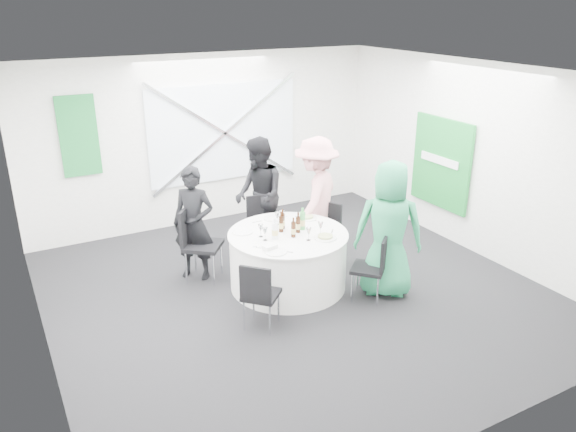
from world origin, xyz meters
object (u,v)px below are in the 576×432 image
chair_front_left (259,292)px  clear_water_bottle (275,231)px  banquet_table (288,260)px  chair_back_right (327,227)px  chair_front_right (375,263)px  chair_back (262,221)px  chair_back_left (196,238)px  person_woman_pink (316,197)px  person_man_back_left (194,224)px  green_water_bottle (302,221)px  person_man_back (259,195)px  person_woman_green (389,230)px

chair_front_left → clear_water_bottle: (0.58, 0.71, 0.37)m
banquet_table → chair_front_left: (-0.80, -0.77, 0.11)m
chair_back_right → chair_front_right: bearing=-33.9°
chair_back → chair_front_right: (0.62, -1.92, -0.01)m
chair_front_right → banquet_table: bearing=-90.0°
chair_back_left → chair_back_right: size_ratio=1.21×
chair_front_right → person_woman_pink: size_ratio=0.49×
chair_back_left → person_man_back_left: bearing=31.6°
person_woman_pink → green_water_bottle: person_woman_pink is taller
person_man_back → chair_back_right: bearing=51.2°
chair_back → clear_water_bottle: 1.25m
banquet_table → chair_back_right: 1.03m
person_man_back → green_water_bottle: (0.03, -1.23, 0.01)m
chair_back_left → person_man_back: person_man_back is taller
chair_front_left → person_woman_green: (1.83, 0.01, 0.39)m
chair_back_right → person_woman_green: bearing=-22.8°
banquet_table → chair_front_right: 1.15m
chair_back_left → chair_front_right: 2.39m
chair_back_left → green_water_bottle: bearing=-83.2°
chair_back_left → person_woman_pink: 1.85m
person_woman_green → clear_water_bottle: bearing=7.5°
green_water_bottle → person_man_back_left: bearing=145.5°
chair_back_left → chair_back_right: 1.91m
chair_front_right → chair_back_right: bearing=-138.3°
person_man_back_left → person_woman_green: bearing=2.4°
person_man_back → person_man_back_left: bearing=-61.6°
chair_back → chair_front_left: size_ratio=1.05×
banquet_table → person_man_back_left: person_man_back_left is taller
chair_front_left → person_woman_pink: size_ratio=0.48×
chair_front_right → person_woman_green: person_woman_green is taller
clear_water_bottle → green_water_bottle: bearing=11.8°
chair_back → chair_front_left: chair_back is taller
chair_back_left → green_water_bottle: (1.21, -0.75, 0.28)m
chair_back_left → person_woman_pink: size_ratio=0.57×
chair_back_left → chair_front_right: size_ratio=1.17×
person_man_back_left → person_man_back: size_ratio=0.90×
chair_front_right → person_man_back: person_man_back is taller
chair_back → person_man_back: person_man_back is taller
chair_back_left → person_woman_green: bearing=-89.0°
chair_front_left → person_woman_green: bearing=-133.6°
person_man_back_left → green_water_bottle: bearing=6.9°
person_man_back_left → person_woman_pink: bearing=36.9°
chair_back → person_woman_pink: size_ratio=0.50×
person_man_back → person_woman_pink: person_woman_pink is taller
chair_back_right → chair_front_left: chair_front_left is taller
banquet_table → chair_back_left: (-0.98, 0.78, 0.22)m
chair_front_left → chair_back: bearing=-71.1°
chair_back_right → banquet_table: bearing=-90.0°
chair_back_right → chair_front_right: 1.33m
green_water_bottle → clear_water_bottle: bearing=-168.2°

